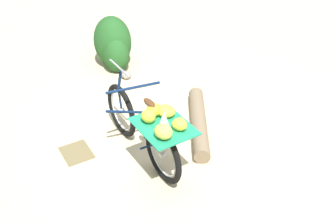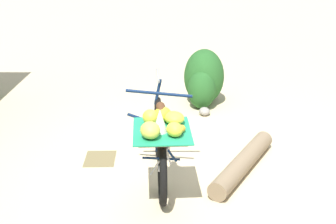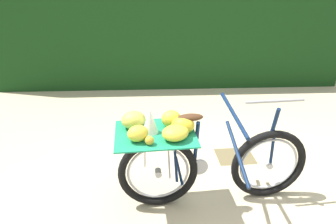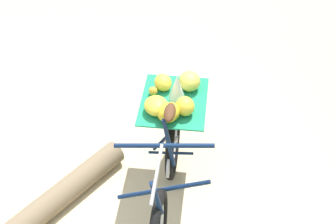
{
  "view_description": "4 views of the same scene",
  "coord_description": "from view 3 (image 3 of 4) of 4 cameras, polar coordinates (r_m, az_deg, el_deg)",
  "views": [
    {
      "loc": [
        -3.92,
        1.95,
        3.5
      ],
      "look_at": [
        -0.63,
        0.03,
        0.89
      ],
      "focal_mm": 45.32,
      "sensor_mm": 36.0,
      "label": 1
    },
    {
      "loc": [
        -4.66,
        0.16,
        2.46
      ],
      "look_at": [
        -0.62,
        0.06,
        0.94
      ],
      "focal_mm": 49.19,
      "sensor_mm": 36.0,
      "label": 2
    },
    {
      "loc": [
        -0.78,
        -2.11,
        2.04
      ],
      "look_at": [
        -0.58,
        0.14,
        0.97
      ],
      "focal_mm": 32.21,
      "sensor_mm": 36.0,
      "label": 3
    },
    {
      "loc": [
        2.41,
        0.54,
        3.33
      ],
      "look_at": [
        -0.55,
        0.09,
        0.77
      ],
      "focal_mm": 52.44,
      "sensor_mm": 36.0,
      "label": 4
    }
  ],
  "objects": [
    {
      "name": "leaf_litter_patch",
      "position": [
        3.75,
        12.55,
        -8.13
      ],
      "size": [
        0.44,
        0.36,
        0.01
      ],
      "primitive_type": "cube",
      "color": "olive",
      "rests_on": "ground_plane"
    },
    {
      "name": "foliage_hedge",
      "position": [
        5.81,
        0.13,
        16.65
      ],
      "size": [
        6.39,
        1.15,
        2.31
      ],
      "primitive_type": "cube",
      "rotation": [
        0.0,
        0.0,
        3.1
      ],
      "color": "#143814",
      "rests_on": "ground_plane"
    },
    {
      "name": "bicycle",
      "position": [
        2.76,
        5.97,
        -8.34
      ],
      "size": [
        1.78,
        0.71,
        1.03
      ],
      "rotation": [
        0.0,
        0.0,
        0.03
      ],
      "color": "black",
      "rests_on": "ground_plane"
    },
    {
      "name": "ground_plane",
      "position": [
        3.04,
        11.74,
        -17.41
      ],
      "size": [
        60.0,
        60.0,
        0.0
      ],
      "primitive_type": "plane",
      "color": "beige"
    }
  ]
}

